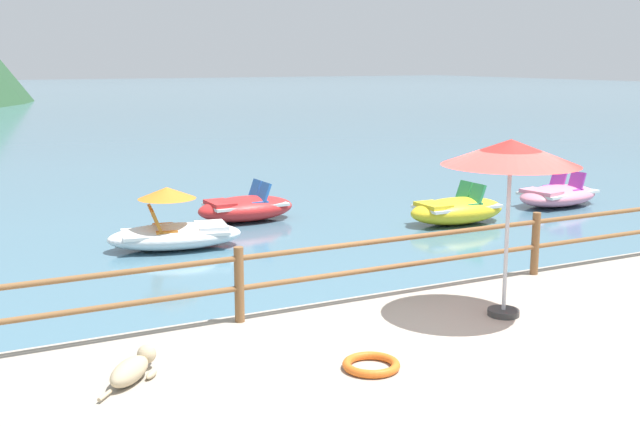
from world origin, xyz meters
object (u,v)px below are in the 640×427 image
object	(u,v)px
pedal_boat_2	(175,229)
pedal_boat_5	(245,208)
beach_umbrella	(511,155)
pedal_boat_0	(558,195)
dog_resting	(133,368)
pedal_boat_3	(457,210)
life_ring	(371,365)

from	to	relation	value
pedal_boat_2	pedal_boat_5	bearing A→B (deg)	40.06
beach_umbrella	pedal_boat_0	distance (m)	10.67
dog_resting	pedal_boat_0	xyz separation A→B (m)	(12.40, 6.92, -0.26)
pedal_boat_3	pedal_boat_5	xyz separation A→B (m)	(-4.04, 2.45, -0.01)
beach_umbrella	pedal_boat_5	distance (m)	9.11
pedal_boat_0	pedal_boat_2	distance (m)	9.85
life_ring	pedal_boat_3	world-z (taller)	pedal_boat_3
pedal_boat_3	pedal_boat_0	bearing A→B (deg)	10.08
pedal_boat_0	pedal_boat_3	xyz separation A→B (m)	(-3.60, -0.64, 0.04)
life_ring	pedal_boat_5	bearing A→B (deg)	75.57
pedal_boat_2	pedal_boat_3	bearing A→B (deg)	-5.38
beach_umbrella	pedal_boat_0	bearing A→B (deg)	42.42
beach_umbrella	pedal_boat_5	world-z (taller)	beach_umbrella
pedal_boat_2	pedal_boat_5	distance (m)	2.89
beach_umbrella	pedal_boat_5	bearing A→B (deg)	89.53
pedal_boat_2	pedal_boat_3	xyz separation A→B (m)	(6.25, -0.59, -0.07)
beach_umbrella	pedal_boat_3	xyz separation A→B (m)	(4.11, 6.41, -2.14)
life_ring	pedal_boat_5	xyz separation A→B (m)	(2.47, 9.59, -0.15)
life_ring	pedal_boat_2	distance (m)	7.73
dog_resting	pedal_boat_0	bearing A→B (deg)	29.16
dog_resting	pedal_boat_3	xyz separation A→B (m)	(8.80, 6.28, -0.22)
pedal_boat_0	pedal_boat_3	size ratio (longest dim) A/B	1.13
pedal_boat_2	beach_umbrella	bearing A→B (deg)	-72.98
beach_umbrella	life_ring	size ratio (longest dim) A/B	3.67
beach_umbrella	pedal_boat_0	xyz separation A→B (m)	(7.71, 7.04, -2.18)
life_ring	pedal_boat_2	size ratio (longest dim) A/B	0.22
pedal_boat_0	pedal_boat_2	xyz separation A→B (m)	(-9.85, -0.05, 0.11)
dog_resting	pedal_boat_5	world-z (taller)	pedal_boat_5
dog_resting	life_ring	distance (m)	2.45
dog_resting	pedal_boat_2	world-z (taller)	pedal_boat_2
dog_resting	pedal_boat_5	bearing A→B (deg)	61.39
dog_resting	life_ring	size ratio (longest dim) A/B	1.34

